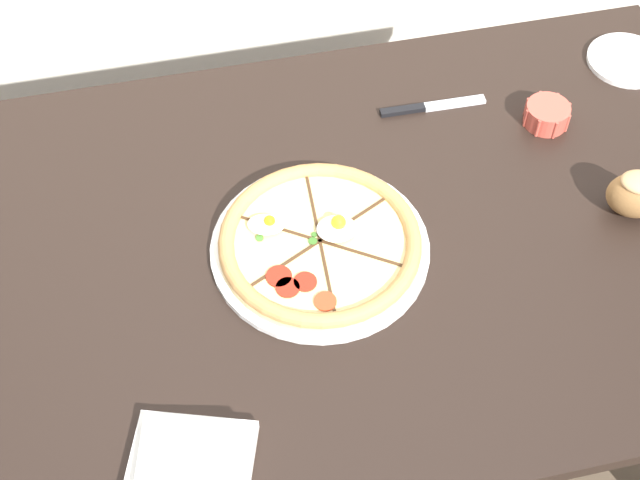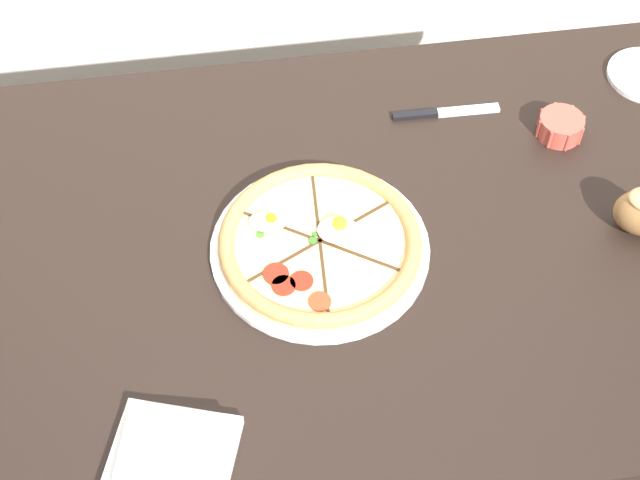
{
  "view_description": "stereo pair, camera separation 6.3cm",
  "coord_description": "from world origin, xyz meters",
  "px_view_note": "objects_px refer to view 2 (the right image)",
  "views": [
    {
      "loc": [
        -0.28,
        -0.88,
        1.99
      ],
      "look_at": [
        -0.09,
        -0.01,
        0.81
      ],
      "focal_mm": 50.0,
      "sensor_mm": 36.0,
      "label": 1
    },
    {
      "loc": [
        -0.22,
        -0.9,
        1.99
      ],
      "look_at": [
        -0.09,
        -0.01,
        0.81
      ],
      "focal_mm": 50.0,
      "sensor_mm": 36.0,
      "label": 2
    }
  ],
  "objects_px": {
    "dining_table": "(368,271)",
    "pizza": "(320,244)",
    "ramekin_bowl": "(560,126)",
    "knife_main": "(444,112)",
    "napkin_folded": "(172,455)"
  },
  "relations": [
    {
      "from": "napkin_folded",
      "to": "pizza",
      "type": "bearing_deg",
      "value": 52.09
    },
    {
      "from": "dining_table",
      "to": "pizza",
      "type": "xyz_separation_m",
      "value": [
        -0.09,
        -0.01,
        0.12
      ]
    },
    {
      "from": "dining_table",
      "to": "napkin_folded",
      "type": "height_order",
      "value": "napkin_folded"
    },
    {
      "from": "dining_table",
      "to": "ramekin_bowl",
      "type": "bearing_deg",
      "value": 25.54
    },
    {
      "from": "ramekin_bowl",
      "to": "napkin_folded",
      "type": "bearing_deg",
      "value": -144.1
    },
    {
      "from": "pizza",
      "to": "knife_main",
      "type": "relative_size",
      "value": 1.78
    },
    {
      "from": "ramekin_bowl",
      "to": "napkin_folded",
      "type": "distance_m",
      "value": 0.92
    },
    {
      "from": "dining_table",
      "to": "pizza",
      "type": "height_order",
      "value": "pizza"
    },
    {
      "from": "pizza",
      "to": "knife_main",
      "type": "xyz_separation_m",
      "value": [
        0.28,
        0.29,
        -0.02
      ]
    },
    {
      "from": "dining_table",
      "to": "ramekin_bowl",
      "type": "distance_m",
      "value": 0.45
    },
    {
      "from": "dining_table",
      "to": "napkin_folded",
      "type": "bearing_deg",
      "value": -135.06
    },
    {
      "from": "dining_table",
      "to": "napkin_folded",
      "type": "distance_m",
      "value": 0.51
    },
    {
      "from": "dining_table",
      "to": "knife_main",
      "type": "height_order",
      "value": "knife_main"
    },
    {
      "from": "pizza",
      "to": "ramekin_bowl",
      "type": "bearing_deg",
      "value": 22.69
    },
    {
      "from": "ramekin_bowl",
      "to": "knife_main",
      "type": "height_order",
      "value": "ramekin_bowl"
    }
  ]
}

